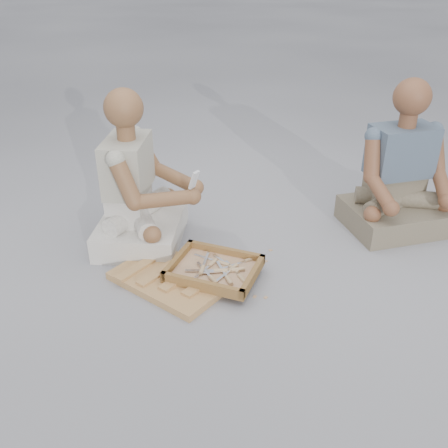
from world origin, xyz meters
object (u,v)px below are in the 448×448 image
(companion, at_px, (400,181))
(carved_panel, at_px, (172,279))
(tool_tray, at_px, (214,270))
(craftsman, at_px, (138,193))

(companion, bearing_deg, carved_panel, 9.17)
(tool_tray, bearing_deg, companion, 48.05)
(carved_panel, bearing_deg, companion, 44.85)
(carved_panel, bearing_deg, craftsman, 136.98)
(carved_panel, distance_m, craftsman, 0.56)
(craftsman, relative_size, companion, 0.99)
(craftsman, bearing_deg, carved_panel, 31.64)
(tool_tray, relative_size, craftsman, 0.50)
(craftsman, bearing_deg, tool_tray, 52.13)
(companion, bearing_deg, tool_tray, 12.37)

